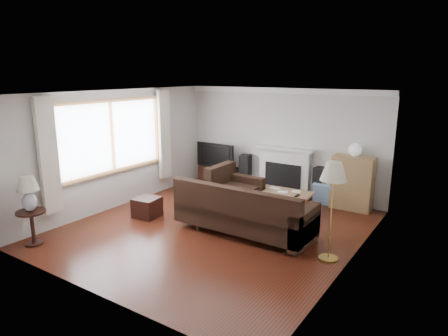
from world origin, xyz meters
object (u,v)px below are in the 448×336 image
Objects in this scene: sectional_sofa at (244,210)px; side_table at (33,228)px; tv_stand at (218,176)px; coffee_table at (284,201)px; floor_lamp at (331,212)px; bookshelf at (352,183)px.

sectional_sofa is 3.63m from side_table.
sectional_sofa is at bearing -47.15° from tv_stand.
coffee_table is at bearing 86.02° from sectional_sofa.
sectional_sofa reaches higher than tv_stand.
floor_lamp is 4.91m from side_table.
sectional_sofa is at bearing 41.52° from side_table.
tv_stand is 0.84× the size of bookshelf.
tv_stand is 2.50m from coffee_table.
bookshelf reaches higher than side_table.
side_table reaches higher than coffee_table.
coffee_table is (2.32, -0.94, -0.02)m from tv_stand.
coffee_table is 0.72× the size of floor_lamp.
floor_lamp is at bearing -49.87° from coffee_table.
sectional_sofa reaches higher than side_table.
floor_lamp reaches higher than coffee_table.
floor_lamp is at bearing -6.24° from sectional_sofa.
side_table is at bearing -129.34° from coffee_table.
side_table is (-2.71, -2.40, -0.14)m from sectional_sofa.
tv_stand is at bearing 84.07° from side_table.
bookshelf is 2.71m from sectional_sofa.
side_table reaches higher than tv_stand.
sectional_sofa is 2.42× the size of coffee_table.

